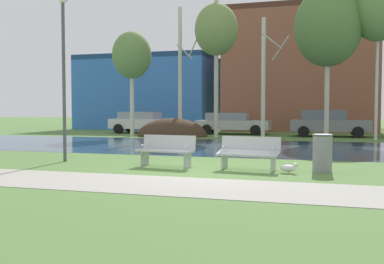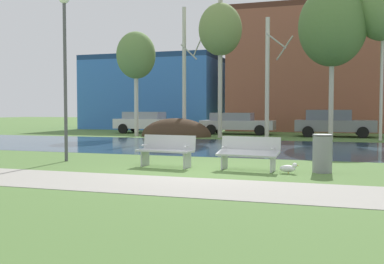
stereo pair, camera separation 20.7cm
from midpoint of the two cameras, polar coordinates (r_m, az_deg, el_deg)
name	(u,v)px [view 1 (the left image)]	position (r m, az deg, el deg)	size (l,w,h in m)	color
ground_plane	(257,143)	(21.22, 8.02, -1.41)	(120.00, 120.00, 0.00)	#517538
paved_path_strip	(171,185)	(9.32, -3.30, -6.86)	(60.00, 2.25, 0.01)	#9E998E
river_band	(248,147)	(18.85, 6.94, -1.93)	(80.00, 8.57, 0.01)	#2D475B
soil_mound	(172,136)	(26.18, -2.82, -0.57)	(4.27, 2.65, 2.16)	#423021
bench_left	(166,150)	(12.28, -3.81, -2.30)	(1.65, 0.74, 0.87)	#B2B5B7
bench_right	(249,152)	(11.69, 6.80, -2.58)	(1.65, 0.74, 0.87)	#B2B5B7
trash_bin	(322,152)	(11.67, 15.90, -2.54)	(0.51, 0.51, 0.96)	gray
seagull	(289,168)	(11.30, 11.84, -4.54)	(0.47, 0.18, 0.27)	white
streetlamp	(63,48)	(14.17, -16.59, 10.25)	(0.32, 0.32, 5.10)	#4C4C51
birch_far_left	(132,56)	(26.77, -7.96, 9.66)	(2.31, 2.31, 6.17)	beige
birch_left	(180,71)	(26.58, -1.71, 7.83)	(1.24, 1.95, 7.62)	beige
birch_center_left	(216,31)	(25.58, 2.90, 12.88)	(2.43, 2.43, 7.79)	#BCB7A8
birch_center	(264,77)	(24.41, 9.00, 7.04)	(1.48, 2.34, 6.51)	beige
birch_center_right	(328,27)	(24.86, 16.81, 12.76)	(3.48, 3.48, 8.00)	beige
birch_right	(378,10)	(25.16, 22.56, 14.24)	(2.65, 2.65, 8.52)	beige
parked_van_nearest_white	(144,122)	(29.91, -6.43, 1.32)	(4.53, 2.09, 1.43)	silver
parked_sedan_second_silver	(232,123)	(28.63, 4.93, 1.20)	(4.67, 1.99, 1.38)	#B2B5BC
parked_hatch_third_grey	(328,123)	(27.09, 16.88, 1.15)	(4.45, 2.02, 1.57)	slate
building_blue_store	(150,93)	(37.52, -5.63, 5.01)	(10.83, 6.55, 5.96)	#3870C6
building_brick_low	(300,72)	(36.39, 13.59, 7.53)	(10.88, 9.17, 9.14)	brown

